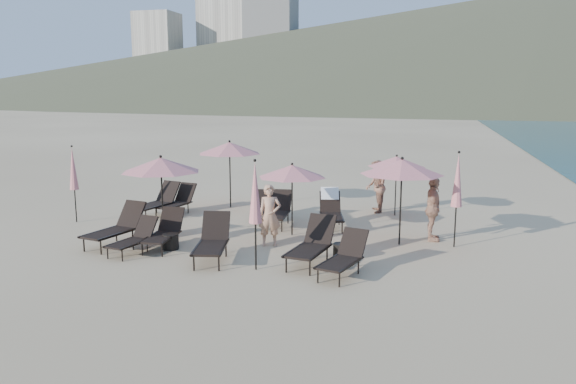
% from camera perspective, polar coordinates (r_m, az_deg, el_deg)
% --- Properties ---
extents(ground, '(800.00, 800.00, 0.00)m').
position_cam_1_polar(ground, '(13.47, -2.42, -7.22)').
color(ground, '#D6BA8C').
rests_on(ground, ground).
extents(volcanic_headland, '(690.00, 690.00, 55.00)m').
position_cam_1_polar(volcanic_headland, '(322.90, 27.11, 13.05)').
color(volcanic_headland, brown).
rests_on(volcanic_headland, ground).
extents(hotel_skyline, '(109.00, 82.00, 55.00)m').
position_cam_1_polar(hotel_skyline, '(300.44, -4.77, 13.95)').
color(hotel_skyline, beige).
rests_on(hotel_skyline, ground).
extents(lounger_0, '(1.09, 1.96, 1.07)m').
position_cam_1_polar(lounger_0, '(15.56, -17.04, -3.39)').
color(lounger_0, black).
rests_on(lounger_0, ground).
extents(lounger_1, '(0.84, 1.55, 0.85)m').
position_cam_1_polar(lounger_1, '(14.70, -15.40, -4.50)').
color(lounger_1, black).
rests_on(lounger_1, ground).
extents(lounger_2, '(0.74, 1.69, 0.95)m').
position_cam_1_polar(lounger_2, '(14.96, -12.48, -3.92)').
color(lounger_2, black).
rests_on(lounger_2, ground).
extents(lounger_3, '(1.06, 1.93, 1.05)m').
position_cam_1_polar(lounger_3, '(13.70, -7.70, -4.88)').
color(lounger_3, black).
rests_on(lounger_3, ground).
extents(lounger_4, '(0.98, 1.91, 1.05)m').
position_cam_1_polar(lounger_4, '(13.29, 2.44, -5.26)').
color(lounger_4, black).
rests_on(lounger_4, ground).
extents(lounger_5, '(1.03, 1.72, 0.93)m').
position_cam_1_polar(lounger_5, '(12.54, 5.68, -6.52)').
color(lounger_5, black).
rests_on(lounger_5, ground).
extents(lounger_6, '(1.12, 1.95, 1.06)m').
position_cam_1_polar(lounger_6, '(18.87, -13.17, -0.89)').
color(lounger_6, black).
rests_on(lounger_6, ground).
extents(lounger_7, '(0.93, 1.76, 0.96)m').
position_cam_1_polar(lounger_7, '(18.99, -11.23, -0.89)').
color(lounger_7, black).
rests_on(lounger_7, ground).
extents(lounger_8, '(0.79, 1.76, 0.99)m').
position_cam_1_polar(lounger_8, '(17.11, -1.04, -1.86)').
color(lounger_8, black).
rests_on(lounger_8, ground).
extents(lounger_9, '(0.98, 1.58, 0.85)m').
position_cam_1_polar(lounger_9, '(17.99, -2.34, -1.47)').
color(lounger_9, black).
rests_on(lounger_9, ground).
extents(lounger_10, '(1.03, 1.85, 1.09)m').
position_cam_1_polar(lounger_10, '(17.00, 4.38, -1.76)').
color(lounger_10, black).
rests_on(lounger_10, ground).
extents(umbrella_open_0, '(2.17, 2.17, 2.33)m').
position_cam_1_polar(umbrella_open_0, '(15.64, -12.79, 2.71)').
color(umbrella_open_0, black).
rests_on(umbrella_open_0, ground).
extents(umbrella_open_1, '(1.93, 1.93, 2.08)m').
position_cam_1_polar(umbrella_open_1, '(15.66, 0.42, 2.13)').
color(umbrella_open_1, black).
rests_on(umbrella_open_1, ground).
extents(umbrella_open_2, '(2.19, 2.19, 2.36)m').
position_cam_1_polar(umbrella_open_2, '(14.93, 11.50, 2.50)').
color(umbrella_open_2, black).
rests_on(umbrella_open_2, ground).
extents(umbrella_open_3, '(2.20, 2.20, 2.37)m').
position_cam_1_polar(umbrella_open_3, '(19.62, -5.96, 4.47)').
color(umbrella_open_3, black).
rests_on(umbrella_open_3, ground).
extents(umbrella_open_4, '(1.88, 1.88, 2.02)m').
position_cam_1_polar(umbrella_open_4, '(18.56, 10.97, 3.04)').
color(umbrella_open_4, black).
rests_on(umbrella_open_4, ground).
extents(umbrella_closed_0, '(0.30, 0.30, 2.56)m').
position_cam_1_polar(umbrella_closed_0, '(12.58, -3.36, -0.13)').
color(umbrella_closed_0, black).
rests_on(umbrella_closed_0, ground).
extents(umbrella_closed_1, '(0.30, 0.30, 2.54)m').
position_cam_1_polar(umbrella_closed_1, '(15.08, 16.84, 1.11)').
color(umbrella_closed_1, black).
rests_on(umbrella_closed_1, ground).
extents(umbrella_closed_2, '(0.28, 0.28, 2.41)m').
position_cam_1_polar(umbrella_closed_2, '(18.52, -20.99, 2.20)').
color(umbrella_closed_2, black).
rests_on(umbrella_closed_2, ground).
extents(side_table_0, '(0.41, 0.41, 0.41)m').
position_cam_1_polar(side_table_0, '(14.86, -11.83, -4.95)').
color(side_table_0, black).
rests_on(side_table_0, ground).
extents(side_table_1, '(0.39, 0.39, 0.41)m').
position_cam_1_polar(side_table_1, '(13.70, 5.40, -6.07)').
color(side_table_1, black).
rests_on(side_table_1, ground).
extents(beachgoer_a, '(0.69, 0.55, 1.64)m').
position_cam_1_polar(beachgoer_a, '(14.74, -1.86, -2.39)').
color(beachgoer_a, tan).
rests_on(beachgoer_a, ground).
extents(beachgoer_b, '(0.78, 0.94, 1.76)m').
position_cam_1_polar(beachgoer_b, '(19.07, 8.93, 0.55)').
color(beachgoer_b, '#98664E').
rests_on(beachgoer_b, ground).
extents(beachgoer_c, '(0.45, 1.04, 1.77)m').
position_cam_1_polar(beachgoer_c, '(15.73, 14.51, -1.68)').
color(beachgoer_c, tan).
rests_on(beachgoer_c, ground).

